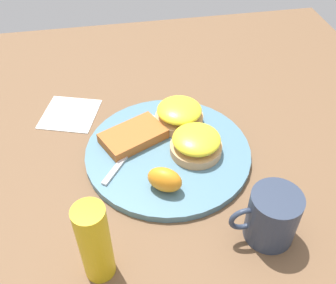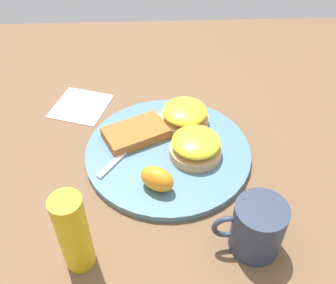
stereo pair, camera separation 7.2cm
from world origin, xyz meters
name	(u,v)px [view 2 (the right image)]	position (x,y,z in m)	size (l,w,h in m)	color
ground_plane	(168,155)	(0.00, 0.00, 0.00)	(1.10, 1.10, 0.00)	brown
plate	(168,152)	(0.00, 0.00, 0.01)	(0.31, 0.31, 0.01)	slate
sandwich_benedict_left	(196,146)	(-0.05, 0.01, 0.04)	(0.10, 0.10, 0.05)	tan
sandwich_benedict_right	(185,115)	(-0.04, -0.07, 0.04)	(0.10, 0.10, 0.05)	tan
hashbrown_patty	(136,133)	(0.06, -0.04, 0.02)	(0.12, 0.07, 0.02)	#B15F29
orange_wedge	(157,179)	(0.02, 0.09, 0.04)	(0.06, 0.04, 0.04)	orange
fork	(137,140)	(0.06, -0.03, 0.02)	(0.13, 0.17, 0.00)	silver
cup	(257,228)	(-0.12, 0.20, 0.04)	(0.11, 0.08, 0.09)	#2D384C
napkin	(81,106)	(0.18, -0.16, 0.00)	(0.11, 0.11, 0.00)	white
condiment_bottle	(73,233)	(0.14, 0.21, 0.07)	(0.04, 0.04, 0.14)	gold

